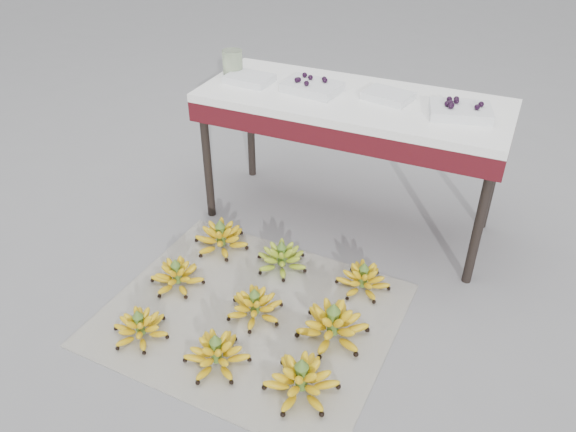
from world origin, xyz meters
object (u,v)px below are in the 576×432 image
at_px(bunch_mid_center, 255,306).
at_px(tray_right, 388,96).
at_px(newspaper_mat, 251,314).
at_px(bunch_back_center, 282,258).
at_px(bunch_front_right, 301,380).
at_px(tray_far_left, 249,79).
at_px(bunch_front_center, 217,354).
at_px(bunch_front_left, 140,327).
at_px(bunch_mid_left, 177,276).
at_px(bunch_mid_right, 333,325).
at_px(tray_left, 312,87).
at_px(glass_jar, 233,63).
at_px(tray_far_right, 460,111).
at_px(vendor_table, 352,113).
at_px(bunch_back_left, 221,238).
at_px(bunch_back_right, 363,279).

relative_size(bunch_mid_center, tray_right, 1.26).
height_order(newspaper_mat, bunch_back_center, bunch_back_center).
xyz_separation_m(bunch_front_right, tray_far_left, (-0.79, 1.16, 0.68)).
bearing_deg(bunch_front_center, bunch_front_left, 178.62).
xyz_separation_m(bunch_front_center, bunch_back_center, (-0.02, 0.67, -0.00)).
height_order(bunch_front_center, bunch_back_center, bunch_front_center).
bearing_deg(bunch_front_right, bunch_front_center, 170.00).
xyz_separation_m(bunch_front_right, bunch_mid_left, (-0.78, 0.33, -0.01)).
distance_m(bunch_front_left, tray_right, 1.57).
xyz_separation_m(bunch_mid_right, tray_far_left, (-0.80, 0.84, 0.68)).
height_order(newspaper_mat, tray_left, tray_left).
relative_size(bunch_mid_right, glass_jar, 2.56).
bearing_deg(bunch_mid_center, tray_far_right, 70.94).
xyz_separation_m(bunch_front_left, bunch_front_right, (0.74, 0.01, 0.01)).
bearing_deg(vendor_table, tray_far_left, -176.88).
xyz_separation_m(bunch_front_right, glass_jar, (-0.92, 1.21, 0.73)).
distance_m(bunch_front_right, glass_jar, 1.69).
relative_size(bunch_mid_right, tray_far_left, 1.41).
bearing_deg(glass_jar, tray_right, 0.82).
xyz_separation_m(tray_left, tray_far_right, (0.72, -0.00, 0.00)).
height_order(bunch_mid_left, bunch_back_center, bunch_back_center).
bearing_deg(bunch_back_center, tray_left, 114.85).
relative_size(newspaper_mat, bunch_front_center, 4.58).
distance_m(bunch_mid_right, bunch_back_center, 0.52).
xyz_separation_m(bunch_front_left, tray_far_left, (-0.05, 1.17, 0.69)).
distance_m(bunch_front_left, tray_far_left, 1.36).
bearing_deg(bunch_back_left, bunch_back_center, 6.11).
distance_m(bunch_front_left, bunch_back_center, 0.76).
bearing_deg(tray_far_left, bunch_back_right, -30.58).
relative_size(bunch_back_center, glass_jar, 2.43).
bearing_deg(tray_right, bunch_mid_left, -128.51).
xyz_separation_m(bunch_back_right, tray_left, (-0.48, 0.50, 0.70)).
xyz_separation_m(bunch_mid_left, tray_right, (0.71, 0.89, 0.69)).
xyz_separation_m(bunch_front_left, bunch_back_left, (-0.00, 0.69, 0.01)).
relative_size(tray_far_right, glass_jar, 2.34).
distance_m(bunch_front_center, bunch_back_left, 0.78).
xyz_separation_m(bunch_mid_center, tray_right, (0.28, 0.92, 0.69)).
distance_m(bunch_front_center, vendor_table, 1.34).
bearing_deg(bunch_front_left, bunch_front_right, 13.12).
bearing_deg(bunch_mid_left, tray_far_left, 76.90).
height_order(vendor_table, tray_right, tray_right).
xyz_separation_m(tray_far_right, glass_jar, (-1.20, 0.04, 0.04)).
bearing_deg(newspaper_mat, tray_right, 72.13).
height_order(bunch_mid_center, bunch_mid_right, bunch_mid_right).
xyz_separation_m(newspaper_mat, bunch_mid_center, (0.02, 0.00, 0.06)).
bearing_deg(bunch_mid_left, tray_left, 54.50).
height_order(bunch_back_right, tray_far_left, tray_far_left).
relative_size(bunch_back_right, tray_far_right, 0.96).
xyz_separation_m(bunch_front_left, tray_right, (0.66, 1.24, 0.69)).
bearing_deg(bunch_mid_right, bunch_mid_left, 172.51).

